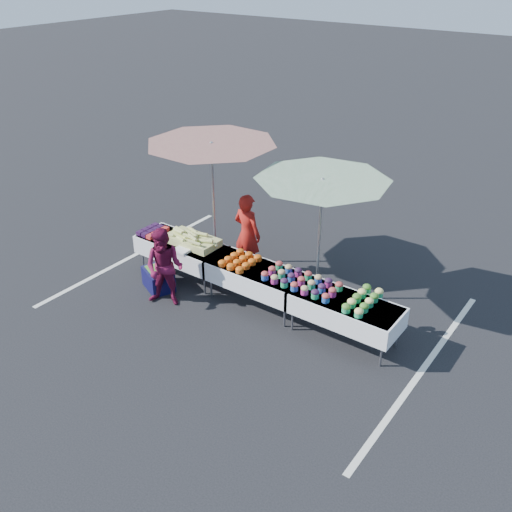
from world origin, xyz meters
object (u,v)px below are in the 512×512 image
Objects in this scene: table_left at (182,249)px; table_right at (345,309)px; umbrella_left at (212,154)px; storage_bin at (158,279)px; vendor at (247,234)px; umbrella_right at (322,190)px; customer at (165,268)px; table_center at (256,276)px.

table_left is 1.00× the size of table_right.
table_left is 3.60m from table_right.
umbrella_left reaches higher than storage_bin.
storage_bin is (-0.21, -1.46, -2.13)m from umbrella_left.
vendor is (-2.65, 0.88, 0.25)m from table_right.
umbrella_right is (2.60, 0.80, 1.59)m from table_left.
customer is 0.45× the size of umbrella_left.
table_left is at bearing -102.53° from umbrella_left.
vendor is 1.88m from customer.
table_center is 0.56× the size of umbrella_left.
umbrella_left reaches higher than customer.
umbrella_right is at bearing 17.54° from customer.
table_center is at bearing -26.25° from umbrella_left.
umbrella_left reaches higher than table_left.
table_center is 1.25× the size of customer.
customer is 1.98× the size of storage_bin.
storage_bin is (-0.03, -0.66, -0.37)m from table_left.
umbrella_right is (1.65, -0.08, 1.34)m from vendor.
table_left and table_center have the same top height.
customer is (-1.34, -0.94, 0.16)m from table_center.
vendor is 0.50× the size of umbrella_left.
table_left is at bearing 94.55° from customer.
vendor is at bearing 81.14° from storage_bin.
vendor is (-0.85, 0.88, 0.25)m from table_center.
vendor is at bearing 134.13° from table_center.
storage_bin is (-2.63, -1.46, -1.96)m from umbrella_right.
customer reaches higher than table_center.
umbrella_left is (-0.28, 1.74, 1.59)m from customer.
umbrella_right reaches higher than vendor.
vendor is at bearing 53.28° from customer.
umbrella_right reaches higher than table_left.
umbrella_right is at bearing 17.10° from table_left.
umbrella_left reaches higher than table_center.
table_left is at bearing 110.91° from storage_bin.
table_center is at bearing 136.63° from vendor.
table_center is 1.24m from vendor.
umbrella_right is (0.80, 0.80, 1.59)m from table_center.
table_right is 0.56× the size of umbrella_left.
storage_bin is at bearing -169.75° from table_right.
customer is at bearing -163.40° from table_right.
umbrella_right is (2.42, 0.00, -0.17)m from umbrella_left.
customer reaches higher than table_right.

